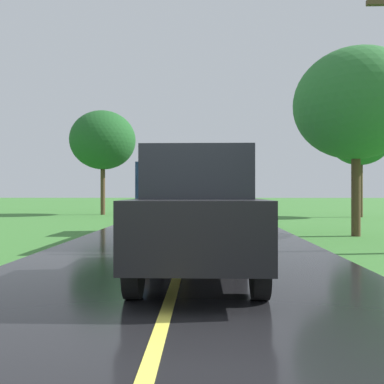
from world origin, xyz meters
name	(u,v)px	position (x,y,z in m)	size (l,w,h in m)	color
ground_plane	(161,336)	(0.00, 0.00, 0.00)	(200.00, 200.00, 0.00)	#3D7A33
road_surface	(161,332)	(0.00, 0.00, 0.04)	(6.40, 120.00, 0.08)	black
centre_line	(161,327)	(0.00, 0.00, 0.08)	(0.14, 108.00, 0.01)	#E0D64C
banana_truck_near	(191,190)	(0.01, 9.07, 1.47)	(2.38, 5.82, 2.80)	#2D2D30
roadside_tree_near_left	(356,104)	(5.23, 9.11, 4.17)	(3.90, 3.90, 5.94)	#4C3823
roadside_tree_mid_right	(103,140)	(-5.84, 21.22, 4.62)	(4.05, 4.05, 6.46)	#4C3823
roadside_tree_far_left	(360,138)	(9.19, 19.15, 4.42)	(3.38, 3.38, 5.96)	#4C3823
following_car	(198,213)	(0.32, 2.28, 1.07)	(1.74, 4.10, 1.92)	black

